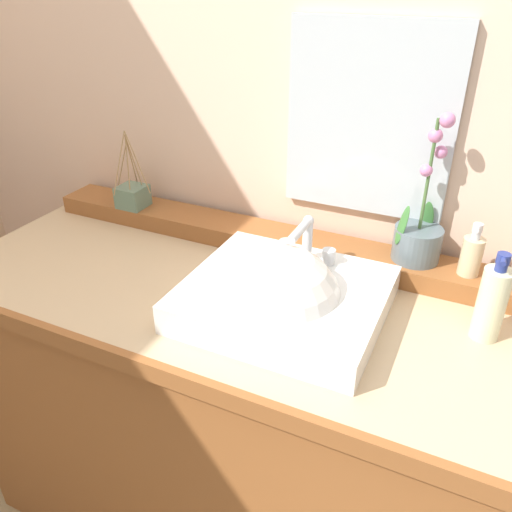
% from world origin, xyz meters
% --- Properties ---
extents(wall_back, '(3.25, 0.20, 2.59)m').
position_xyz_m(wall_back, '(0.00, 0.42, 1.30)').
color(wall_back, beige).
rests_on(wall_back, ground).
extents(vanity_cabinet, '(1.50, 0.63, 0.89)m').
position_xyz_m(vanity_cabinet, '(0.00, -0.00, 0.45)').
color(vanity_cabinet, brown).
rests_on(vanity_cabinet, ground).
extents(back_ledge, '(1.42, 0.13, 0.05)m').
position_xyz_m(back_ledge, '(0.00, 0.23, 0.91)').
color(back_ledge, brown).
rests_on(back_ledge, vanity_cabinet).
extents(sink_basin, '(0.43, 0.39, 0.29)m').
position_xyz_m(sink_basin, '(0.14, -0.04, 0.92)').
color(sink_basin, white).
rests_on(sink_basin, vanity_cabinet).
extents(soap_bar, '(0.07, 0.04, 0.02)m').
position_xyz_m(soap_bar, '(0.02, 0.07, 0.97)').
color(soap_bar, beige).
rests_on(soap_bar, sink_basin).
extents(potted_plant, '(0.12, 0.12, 0.37)m').
position_xyz_m(potted_plant, '(0.37, 0.25, 1.01)').
color(potted_plant, slate).
rests_on(potted_plant, back_ledge).
extents(soap_dispenser, '(0.05, 0.05, 0.13)m').
position_xyz_m(soap_dispenser, '(0.50, 0.23, 0.99)').
color(soap_dispenser, beige).
rests_on(soap_dispenser, back_ledge).
extents(reed_diffuser, '(0.12, 0.12, 0.23)m').
position_xyz_m(reed_diffuser, '(-0.46, 0.21, 0.97)').
color(reed_diffuser, slate).
rests_on(reed_diffuser, back_ledge).
extents(lotion_bottle, '(0.06, 0.06, 0.20)m').
position_xyz_m(lotion_bottle, '(0.55, 0.07, 0.97)').
color(lotion_bottle, beige).
rests_on(lotion_bottle, vanity_cabinet).
extents(mirror, '(0.41, 0.02, 0.46)m').
position_xyz_m(mirror, '(0.21, 0.31, 1.25)').
color(mirror, silver).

